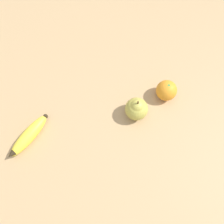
{
  "coord_description": "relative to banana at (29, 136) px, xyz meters",
  "views": [
    {
      "loc": [
        0.21,
        0.17,
        0.73
      ],
      "look_at": [
        -0.06,
        0.06,
        0.03
      ],
      "focal_mm": 35.0,
      "sensor_mm": 36.0,
      "label": 1
    }
  ],
  "objects": [
    {
      "name": "pear",
      "position": [
        -0.23,
        0.3,
        0.02
      ],
      "size": [
        0.08,
        0.08,
        0.1
      ],
      "color": "#B7AD47",
      "rests_on": "ground_plane"
    },
    {
      "name": "orange",
      "position": [
        -0.34,
        0.38,
        0.02
      ],
      "size": [
        0.08,
        0.08,
        0.08
      ],
      "color": "orange",
      "rests_on": "ground_plane"
    },
    {
      "name": "ground_plane",
      "position": [
        -0.12,
        0.17,
        -0.02
      ],
      "size": [
        3.0,
        3.0,
        0.0
      ],
      "primitive_type": "plane",
      "color": "tan"
    },
    {
      "name": "banana",
      "position": [
        0.0,
        0.0,
        0.0
      ],
      "size": [
        0.19,
        0.08,
        0.04
      ],
      "rotation": [
        0.0,
        0.0,
        6.08
      ],
      "color": "yellow",
      "rests_on": "ground_plane"
    }
  ]
}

